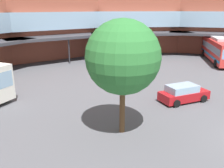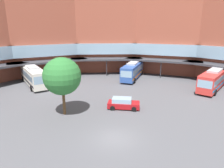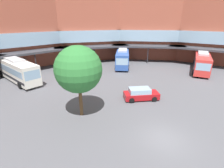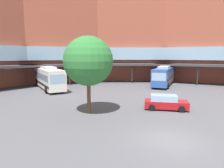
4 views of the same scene
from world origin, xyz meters
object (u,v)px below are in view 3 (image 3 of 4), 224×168
(bus_0, at_px, (123,57))
(bus_1, at_px, (17,70))
(parked_car, at_px, (141,94))
(bus_3, at_px, (202,61))
(plaza_tree, at_px, (78,70))

(bus_0, xyz_separation_m, bus_1, (-20.79, 0.62, 0.06))
(parked_car, bearing_deg, bus_3, 35.93)
(bus_1, bearing_deg, bus_3, 52.46)
(bus_0, relative_size, bus_3, 0.91)
(bus_3, relative_size, parked_car, 2.46)
(bus_1, distance_m, bus_3, 34.43)
(bus_1, xyz_separation_m, plaza_tree, (5.10, -15.87, 3.16))
(bus_1, xyz_separation_m, bus_3, (32.28, -11.97, -0.06))
(bus_3, height_order, plaza_tree, plaza_tree)
(bus_0, height_order, plaza_tree, plaza_tree)
(bus_0, distance_m, bus_3, 16.15)
(bus_0, bearing_deg, plaza_tree, -10.23)
(parked_car, xyz_separation_m, plaza_tree, (-7.96, 0.31, 4.34))
(bus_0, distance_m, plaza_tree, 22.11)
(bus_0, height_order, parked_car, bus_0)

